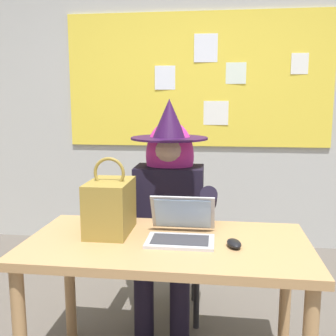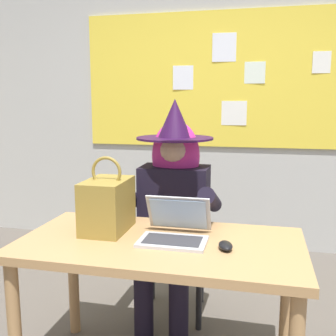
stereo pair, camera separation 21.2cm
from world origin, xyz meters
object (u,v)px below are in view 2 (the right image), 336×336
Objects in this scene: chair_at_desk at (175,235)px; person_costumed at (173,198)px; laptop at (175,230)px; computer_mouse at (226,246)px; desk_main at (160,260)px; handbag at (107,205)px.

person_costumed is at bearing -1.60° from chair_at_desk.
computer_mouse is (0.24, -0.08, -0.03)m from laptop.
person_costumed is 4.39× the size of laptop.
desk_main is 12.75× the size of computer_mouse.
handbag reaches higher than chair_at_desk.
laptop is (0.14, -0.67, 0.26)m from chair_at_desk.
person_costumed is at bearing 106.55° from computer_mouse.
desk_main is 0.38m from handbag.
person_costumed reaches higher than laptop.
laptop reaches higher than computer_mouse.
chair_at_desk is at bearing 96.10° from desk_main.
chair_at_desk is 0.73m from laptop.
laptop is 0.83× the size of handbag.
laptop is 0.37m from handbag.
chair_at_desk is 2.85× the size of laptop.
handbag is at bearing 172.03° from laptop.
person_costumed reaches higher than desk_main.
handbag is at bearing 153.57° from computer_mouse.
computer_mouse is at bearing -18.88° from laptop.
person_costumed is (0.01, -0.12, 0.28)m from chair_at_desk.
person_costumed is at bearing 65.74° from handbag.
computer_mouse is (0.38, -0.63, -0.04)m from person_costumed.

